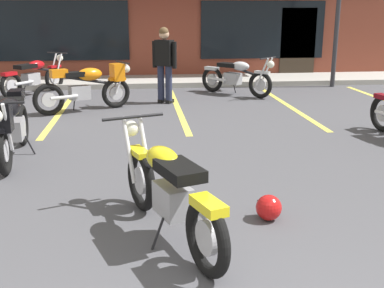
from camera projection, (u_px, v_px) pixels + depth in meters
ground_plane at (209, 184)px, 5.75m from camera, size 80.00×80.00×0.00m
sidewalk_kerb at (168, 81)px, 13.64m from camera, size 22.00×1.80×0.14m
brick_storefront_building at (161, 15)px, 16.55m from camera, size 14.83×6.25×3.74m
painted_stall_lines at (178, 108)px, 10.21m from camera, size 9.88×4.80×0.01m
motorcycle_foreground_classic at (168, 189)px, 4.30m from camera, size 1.04×2.02×0.98m
motorcycle_black_cruiser at (88, 86)px, 9.79m from camera, size 1.94×1.21×0.98m
motorcycle_blue_standard at (236, 76)px, 11.67m from camera, size 1.62×1.68×0.98m
motorcycle_green_cafe_racer at (11, 124)px, 6.51m from camera, size 0.66×2.11×0.98m
motorcycle_orange_scrambler at (34, 76)px, 11.74m from camera, size 1.40×1.84×0.98m
person_in_shorts_foreground at (164, 61)px, 10.52m from camera, size 0.56×0.42×1.68m
helmet_on_pavement at (269, 208)px, 4.74m from camera, size 0.26×0.26×0.26m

